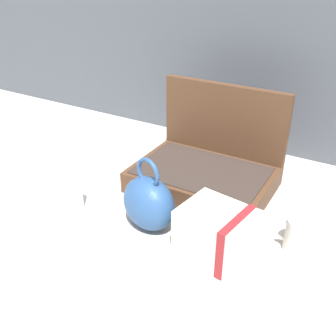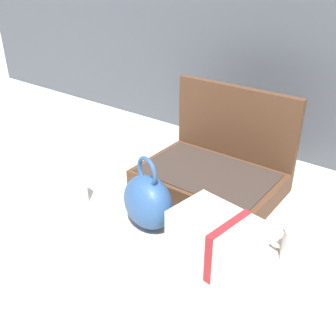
# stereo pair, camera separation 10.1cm
# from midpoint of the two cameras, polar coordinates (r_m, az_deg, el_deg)

# --- Properties ---
(ground_plane) EXTENTS (6.00, 6.00, 0.00)m
(ground_plane) POSITION_cam_midpoint_polar(r_m,az_deg,el_deg) (1.12, -2.44, -7.04)
(ground_plane) COLOR beige
(open_suitcase) EXTENTS (0.42, 0.30, 0.30)m
(open_suitcase) POSITION_cam_midpoint_polar(r_m,az_deg,el_deg) (1.24, 3.43, 0.26)
(open_suitcase) COLOR #4C301E
(open_suitcase) RESTS_ON ground_plane
(teal_pouch_handbag) EXTENTS (0.19, 0.15, 0.21)m
(teal_pouch_handbag) POSITION_cam_midpoint_polar(r_m,az_deg,el_deg) (1.04, -5.60, -5.08)
(teal_pouch_handbag) COLOR #284C7F
(teal_pouch_handbag) RESTS_ON ground_plane
(cream_toiletry_bag) EXTENTS (0.22, 0.17, 0.13)m
(cream_toiletry_bag) POSITION_cam_midpoint_polar(r_m,az_deg,el_deg) (0.95, 5.01, -9.94)
(cream_toiletry_bag) COLOR beige
(cream_toiletry_bag) RESTS_ON ground_plane
(coffee_mug) EXTENTS (0.12, 0.09, 0.09)m
(coffee_mug) POSITION_cam_midpoint_polar(r_m,az_deg,el_deg) (1.02, 16.14, -9.50)
(coffee_mug) COLOR white
(coffee_mug) RESTS_ON ground_plane
(info_card_left) EXTENTS (0.11, 0.03, 0.12)m
(info_card_left) POSITION_cam_midpoint_polar(r_m,az_deg,el_deg) (1.20, -16.42, -2.37)
(info_card_left) COLOR white
(info_card_left) RESTS_ON ground_plane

